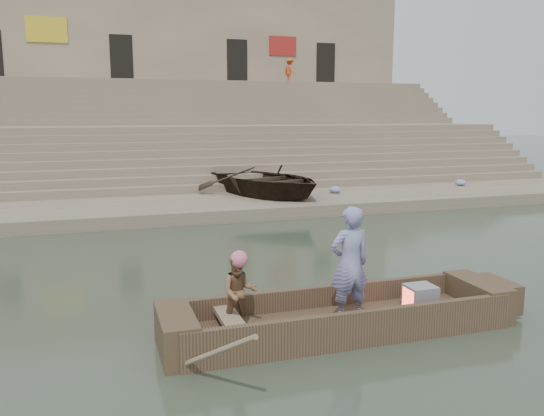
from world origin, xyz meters
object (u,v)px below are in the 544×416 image
beached_rowboat (267,180)px  pedestrian (290,71)px  standing_man (349,264)px  television (420,297)px  main_rowboat (340,325)px  rowing_man (239,292)px

beached_rowboat → pedestrian: size_ratio=3.41×
standing_man → television: bearing=179.3°
standing_man → television: (1.31, 0.05, -0.69)m
main_rowboat → standing_man: 1.01m
rowing_man → pedestrian: pedestrian is taller
main_rowboat → pedestrian: bearing=72.2°
main_rowboat → rowing_man: bearing=176.2°
standing_man → television: standing_man is taller
standing_man → rowing_man: size_ratio=1.59×
standing_man → pedestrian: bearing=-110.6°
beached_rowboat → pedestrian: 15.83m
beached_rowboat → television: bearing=-115.6°
standing_man → pedestrian: pedestrian is taller
television → standing_man: bearing=-177.7°
beached_rowboat → pedestrian: (5.80, 13.85, 5.03)m
rowing_man → beached_rowboat: beached_rowboat is taller
standing_man → beached_rowboat: bearing=-104.1°
main_rowboat → standing_man: bearing=-25.3°
television → main_rowboat: bearing=180.0°
main_rowboat → television: size_ratio=10.87×
standing_man → beached_rowboat: standing_man is taller
rowing_man → main_rowboat: bearing=3.3°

